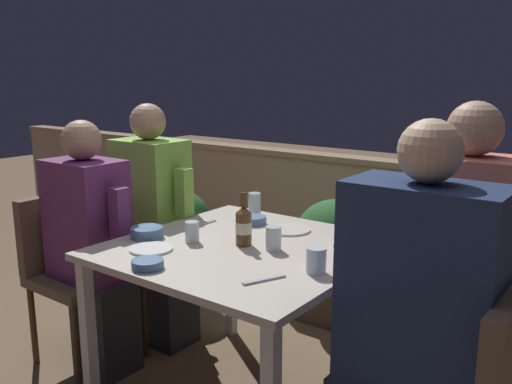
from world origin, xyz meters
TOP-DOWN VIEW (x-y plane):
  - parapet_wall at (0.00, 1.79)m, footprint 9.00×0.18m
  - dining_table at (0.00, 0.00)m, footprint 1.05×1.05m
  - planter_hedge at (0.20, 1.02)m, footprint 1.13×0.47m
  - chair_left_near at (-0.98, -0.20)m, footprint 0.43×0.43m
  - person_purple_stripe at (-0.79, -0.20)m, footprint 0.47×0.26m
  - chair_left_far at (-0.95, 0.19)m, footprint 0.43×0.43m
  - person_green_blouse at (-0.76, 0.19)m, footprint 0.47×0.26m
  - person_navy_jumper at (0.80, -0.19)m, footprint 0.52×0.26m
  - chair_right_far at (1.01, 0.20)m, footprint 0.43×0.43m
  - person_coral_top at (0.82, 0.20)m, footprint 0.47×0.26m
  - beer_bottle at (-0.01, 0.00)m, footprint 0.07×0.07m
  - plate_0 at (-0.27, -0.28)m, footprint 0.18×0.18m
  - plate_1 at (0.38, 0.27)m, footprint 0.20×0.20m
  - plate_2 at (0.02, 0.30)m, footprint 0.21×0.21m
  - bowl_0 at (-0.12, -0.44)m, footprint 0.12×0.12m
  - bowl_1 at (-0.18, 0.30)m, footprint 0.13×0.13m
  - bowl_2 at (-0.42, -0.17)m, footprint 0.15×0.15m
  - glass_cup_0 at (-0.28, 0.44)m, footprint 0.06×0.06m
  - glass_cup_1 at (0.13, 0.02)m, footprint 0.07×0.07m
  - glass_cup_2 at (0.41, -0.10)m, footprint 0.07×0.07m
  - glass_cup_3 at (-0.21, -0.10)m, footprint 0.06×0.06m
  - fork_0 at (0.30, -0.28)m, footprint 0.09×0.16m
  - fork_1 at (-0.37, 0.14)m, footprint 0.03×0.17m
  - potted_plant at (-1.08, 0.67)m, footprint 0.42×0.42m

SIDE VIEW (x-z plane):
  - planter_hedge at x=0.20m, z-range 0.04..0.78m
  - parapet_wall at x=0.00m, z-range 0.01..0.88m
  - potted_plant at x=-1.08m, z-range 0.08..0.81m
  - chair_left_near at x=-0.98m, z-range 0.10..0.96m
  - chair_left_far at x=-0.95m, z-range 0.10..0.96m
  - chair_right_far at x=1.01m, z-range 0.10..0.96m
  - person_purple_stripe at x=-0.79m, z-range 0.01..1.26m
  - dining_table at x=0.00m, z-range 0.29..1.03m
  - person_green_blouse at x=-0.76m, z-range 0.01..1.32m
  - person_navy_jumper at x=0.80m, z-range 0.00..1.33m
  - person_coral_top at x=0.82m, z-range 0.01..1.38m
  - fork_0 at x=0.30m, z-range 0.74..0.75m
  - fork_1 at x=-0.37m, z-range 0.74..0.75m
  - plate_0 at x=-0.27m, z-range 0.74..0.75m
  - plate_1 at x=0.38m, z-range 0.74..0.75m
  - plate_2 at x=0.02m, z-range 0.74..0.75m
  - bowl_0 at x=-0.12m, z-range 0.75..0.78m
  - bowl_1 at x=-0.18m, z-range 0.75..0.78m
  - bowl_2 at x=-0.42m, z-range 0.75..0.79m
  - glass_cup_3 at x=-0.21m, z-range 0.74..0.83m
  - glass_cup_2 at x=0.41m, z-range 0.74..0.84m
  - glass_cup_1 at x=0.13m, z-range 0.74..0.84m
  - glass_cup_0 at x=-0.28m, z-range 0.74..0.86m
  - beer_bottle at x=-0.01m, z-range 0.72..0.95m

